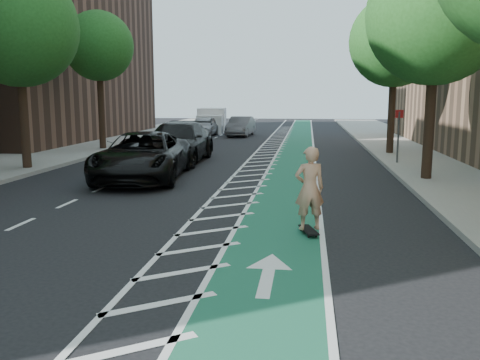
% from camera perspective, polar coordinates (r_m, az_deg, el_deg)
% --- Properties ---
extents(ground, '(120.00, 120.00, 0.00)m').
position_cam_1_polar(ground, '(12.09, -10.20, -5.44)').
color(ground, black).
rests_on(ground, ground).
extents(bike_lane, '(2.00, 90.00, 0.01)m').
position_cam_1_polar(bike_lane, '(21.35, 5.82, 1.10)').
color(bike_lane, '#1B5F48').
rests_on(bike_lane, ground).
extents(buffer_strip, '(1.40, 90.00, 0.01)m').
position_cam_1_polar(buffer_strip, '(21.45, 1.81, 1.18)').
color(buffer_strip, silver).
rests_on(buffer_strip, ground).
extents(sidewalk_right, '(5.00, 90.00, 0.15)m').
position_cam_1_polar(sidewalk_right, '(22.12, 22.90, 0.88)').
color(sidewalk_right, gray).
rests_on(sidewalk_right, ground).
extents(sidewalk_left, '(5.00, 90.00, 0.15)m').
position_cam_1_polar(sidewalk_left, '(25.05, -24.10, 1.71)').
color(sidewalk_left, gray).
rests_on(sidewalk_left, ground).
extents(curb_right, '(0.12, 90.00, 0.16)m').
position_cam_1_polar(curb_right, '(21.60, 16.63, 1.05)').
color(curb_right, gray).
rests_on(curb_right, ground).
extents(curb_left, '(0.12, 90.00, 0.16)m').
position_cam_1_polar(curb_left, '(23.86, -19.08, 1.68)').
color(curb_left, gray).
rests_on(curb_left, ground).
extents(building_left_far, '(14.00, 22.00, 18.00)m').
position_cam_1_polar(building_left_far, '(41.42, -24.28, 16.83)').
color(building_left_far, brown).
rests_on(building_left_far, ground).
extents(tree_r_c, '(4.20, 4.20, 7.90)m').
position_cam_1_polar(tree_r_c, '(19.78, 20.90, 16.67)').
color(tree_r_c, '#382619').
rests_on(tree_r_c, ground).
extents(tree_l_c, '(4.20, 4.20, 7.90)m').
position_cam_1_polar(tree_l_c, '(22.49, -24.25, 15.50)').
color(tree_l_c, '#382619').
rests_on(tree_l_c, ground).
extents(tree_r_d, '(4.20, 4.20, 7.90)m').
position_cam_1_polar(tree_r_d, '(27.59, 17.03, 14.62)').
color(tree_r_d, '#382619').
rests_on(tree_r_d, ground).
extents(tree_l_d, '(4.20, 4.20, 7.90)m').
position_cam_1_polar(tree_l_d, '(29.60, -15.88, 14.29)').
color(tree_l_d, '#382619').
rests_on(tree_l_d, ground).
extents(sign_post, '(0.35, 0.08, 2.47)m').
position_cam_1_polar(sign_post, '(23.52, 17.35, 4.79)').
color(sign_post, '#4C4C4C').
rests_on(sign_post, ground).
extents(skateboard, '(0.48, 0.92, 0.12)m').
position_cam_1_polar(skateboard, '(11.54, 7.71, -5.60)').
color(skateboard, black).
rests_on(skateboard, ground).
extents(skateboarder, '(0.77, 0.61, 1.86)m').
position_cam_1_polar(skateboarder, '(11.33, 7.81, -0.94)').
color(skateboarder, tan).
rests_on(skateboarder, skateboard).
extents(suv_near, '(3.53, 6.57, 1.75)m').
position_cam_1_polar(suv_near, '(19.16, -10.83, 2.66)').
color(suv_near, black).
rests_on(suv_near, ground).
extents(suv_far, '(2.70, 6.47, 1.87)m').
position_cam_1_polar(suv_far, '(23.96, -7.03, 4.21)').
color(suv_far, black).
rests_on(suv_far, ground).
extents(car_silver, '(1.99, 4.61, 1.55)m').
position_cam_1_polar(car_silver, '(39.88, -4.10, 6.07)').
color(car_silver, '#A0A1A6').
rests_on(car_silver, ground).
extents(car_grey, '(1.87, 4.66, 1.51)m').
position_cam_1_polar(car_grey, '(39.68, 0.08, 6.04)').
color(car_grey, '#5B5A5F').
rests_on(car_grey, ground).
extents(box_truck, '(2.67, 5.13, 2.05)m').
position_cam_1_polar(box_truck, '(43.56, -3.20, 6.58)').
color(box_truck, silver).
rests_on(box_truck, ground).
extents(barrel_a, '(0.66, 0.66, 0.90)m').
position_cam_1_polar(barrel_a, '(21.29, -10.04, 2.12)').
color(barrel_a, '#D5560B').
rests_on(barrel_a, ground).
extents(barrel_b, '(0.67, 0.67, 0.92)m').
position_cam_1_polar(barrel_b, '(23.89, -5.60, 3.02)').
color(barrel_b, '#F7570D').
rests_on(barrel_b, ground).
extents(barrel_c, '(0.61, 0.61, 0.83)m').
position_cam_1_polar(barrel_c, '(26.87, -8.96, 3.56)').
color(barrel_c, '#FF560D').
rests_on(barrel_c, ground).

